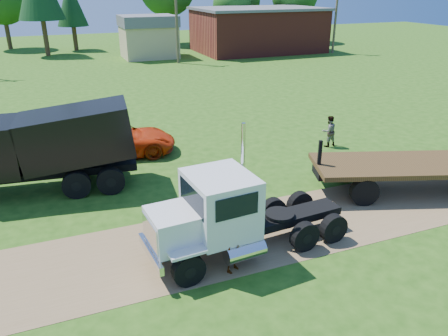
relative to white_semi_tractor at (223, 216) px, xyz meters
name	(u,v)px	position (x,y,z in m)	size (l,w,h in m)	color
ground	(292,225)	(3.01, 0.80, -1.41)	(140.00, 140.00, 0.00)	#214910
dirt_track	(292,224)	(3.01, 0.80, -1.40)	(120.00, 4.20, 0.01)	brown
white_semi_tractor	(223,216)	(0.00, 0.00, 0.00)	(6.92, 2.75, 4.12)	black
black_dump_truck	(40,146)	(-5.13, 7.16, 0.56)	(8.39, 3.34, 3.58)	black
orange_pickup	(120,140)	(-1.49, 10.21, -0.65)	(2.51, 5.45, 1.51)	red
flatbed_trailer	(422,169)	(9.39, 1.32, -0.43)	(9.30, 5.43, 2.29)	#3B2712
spectator_a	(233,247)	(-0.05, -0.92, -0.58)	(0.60, 0.40, 1.65)	#999999
spectator_b	(329,131)	(8.94, 7.31, -0.57)	(0.81, 0.63, 1.67)	#999999
brick_building	(258,30)	(21.01, 40.80, 1.25)	(15.40, 10.40, 5.30)	maroon
tan_shed	(149,36)	(7.01, 40.80, 1.02)	(6.20, 5.40, 4.70)	tan
utility_poles	(177,18)	(9.01, 35.80, 3.31)	(42.20, 0.28, 9.00)	#463C28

